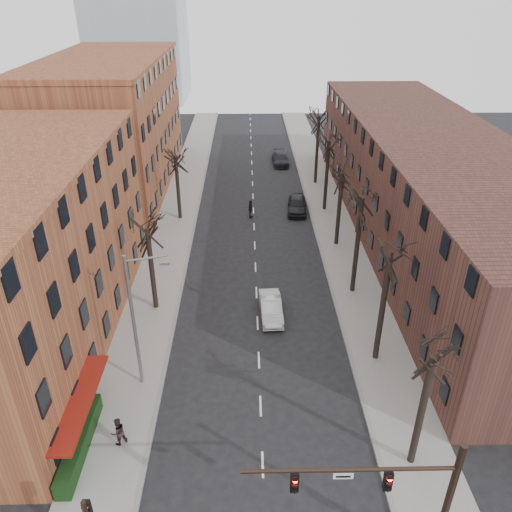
{
  "coord_description": "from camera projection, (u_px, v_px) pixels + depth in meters",
  "views": [
    {
      "loc": [
        -0.66,
        -13.07,
        21.75
      ],
      "look_at": [
        -0.06,
        18.78,
        4.0
      ],
      "focal_mm": 35.0,
      "sensor_mm": 36.0,
      "label": 1
    }
  ],
  "objects": [
    {
      "name": "sidewalk_left",
      "position": [
        178.0,
        214.0,
        52.42
      ],
      "size": [
        4.0,
        90.0,
        0.15
      ],
      "primitive_type": "cube",
      "color": "gray",
      "rests_on": "ground"
    },
    {
      "name": "pedestrian_b",
      "position": [
        118.0,
        432.0,
        26.11
      ],
      "size": [
        1.04,
        1.01,
        1.69
      ],
      "primitive_type": "imported",
      "rotation": [
        0.0,
        0.0,
        3.78
      ],
      "color": "black",
      "rests_on": "sidewalk_left"
    },
    {
      "name": "tree_right_f",
      "position": [
        315.0,
        183.0,
        60.57
      ],
      "size": [
        5.2,
        5.2,
        11.6
      ],
      "primitive_type": null,
      "color": "black",
      "rests_on": "ground"
    },
    {
      "name": "awning_left",
      "position": [
        89.0,
        436.0,
        27.1
      ],
      "size": [
        1.2,
        7.0,
        0.15
      ],
      "primitive_type": "cube",
      "color": "maroon",
      "rests_on": "ground"
    },
    {
      "name": "tree_right_e",
      "position": [
        324.0,
        210.0,
        53.58
      ],
      "size": [
        5.2,
        5.2,
        10.8
      ],
      "primitive_type": null,
      "color": "black",
      "rests_on": "ground"
    },
    {
      "name": "building_left_far",
      "position": [
        112.0,
        127.0,
        56.77
      ],
      "size": [
        12.0,
        28.0,
        14.0
      ],
      "primitive_type": "cube",
      "color": "brown",
      "rests_on": "ground"
    },
    {
      "name": "building_left_near",
      "position": [
        9.0,
        260.0,
        31.93
      ],
      "size": [
        12.0,
        26.0,
        12.0
      ],
      "primitive_type": "cube",
      "color": "brown",
      "rests_on": "ground"
    },
    {
      "name": "tree_right_c",
      "position": [
        352.0,
        292.0,
        39.61
      ],
      "size": [
        5.2,
        5.2,
        11.6
      ],
      "primitive_type": null,
      "color": "black",
      "rests_on": "ground"
    },
    {
      "name": "tree_right_d",
      "position": [
        336.0,
        245.0,
        46.6
      ],
      "size": [
        5.2,
        5.2,
        10.0
      ],
      "primitive_type": null,
      "color": "black",
      "rests_on": "ground"
    },
    {
      "name": "parked_car_far",
      "position": [
        279.0,
        154.0,
        68.69
      ],
      "size": [
        2.06,
        4.15,
        1.13
      ],
      "primitive_type": "imported",
      "rotation": [
        0.0,
        0.0,
        -0.05
      ],
      "color": "#54565C",
      "rests_on": "ground"
    },
    {
      "name": "tree_right_b",
      "position": [
        375.0,
        359.0,
        32.62
      ],
      "size": [
        5.2,
        5.2,
        10.8
      ],
      "primitive_type": null,
      "color": "black",
      "rests_on": "ground"
    },
    {
      "name": "hedge",
      "position": [
        80.0,
        443.0,
        25.91
      ],
      "size": [
        0.8,
        6.0,
        1.0
      ],
      "primitive_type": "cube",
      "color": "#163312",
      "rests_on": "sidewalk_left"
    },
    {
      "name": "tree_left_a",
      "position": [
        156.0,
        308.0,
        37.61
      ],
      "size": [
        5.2,
        5.2,
        9.5
      ],
      "primitive_type": null,
      "color": "black",
      "rests_on": "ground"
    },
    {
      "name": "streetlight",
      "position": [
        136.0,
        317.0,
        28.19
      ],
      "size": [
        2.45,
        0.22,
        9.03
      ],
      "color": "slate",
      "rests_on": "ground"
    },
    {
      "name": "pedestrian_crossing",
      "position": [
        250.0,
        209.0,
        51.44
      ],
      "size": [
        0.59,
        1.17,
        1.92
      ],
      "primitive_type": "imported",
      "rotation": [
        0.0,
        0.0,
        1.46
      ],
      "color": "black",
      "rests_on": "ground"
    },
    {
      "name": "tree_right_a",
      "position": [
        410.0,
        462.0,
        25.64
      ],
      "size": [
        5.2,
        5.2,
        10.0
      ],
      "primitive_type": null,
      "color": "black",
      "rests_on": "ground"
    },
    {
      "name": "signal_mast_arm",
      "position": [
        409.0,
        497.0,
        19.09
      ],
      "size": [
        8.14,
        0.3,
        7.2
      ],
      "color": "black",
      "rests_on": "ground"
    },
    {
      "name": "silver_sedan",
      "position": [
        271.0,
        308.0,
        36.44
      ],
      "size": [
        1.72,
        4.39,
        1.42
      ],
      "primitive_type": "imported",
      "rotation": [
        0.0,
        0.0,
        0.05
      ],
      "color": "silver",
      "rests_on": "ground"
    },
    {
      "name": "tree_left_b",
      "position": [
        180.0,
        219.0,
        51.59
      ],
      "size": [
        5.2,
        5.2,
        9.5
      ],
      "primitive_type": null,
      "color": "black",
      "rests_on": "ground"
    },
    {
      "name": "parked_car_near",
      "position": [
        297.0,
        204.0,
        52.81
      ],
      "size": [
        2.39,
        5.02,
        1.66
      ],
      "primitive_type": "imported",
      "rotation": [
        0.0,
        0.0,
        -0.09
      ],
      "color": "black",
      "rests_on": "ground"
    },
    {
      "name": "sidewalk_right",
      "position": [
        329.0,
        213.0,
        52.68
      ],
      "size": [
        4.0,
        90.0,
        0.15
      ],
      "primitive_type": "cube",
      "color": "gray",
      "rests_on": "ground"
    },
    {
      "name": "parked_car_mid",
      "position": [
        280.0,
        159.0,
        66.52
      ],
      "size": [
        2.18,
        4.99,
        1.43
      ],
      "primitive_type": "imported",
      "rotation": [
        0.0,
        0.0,
        0.04
      ],
      "color": "black",
      "rests_on": "ground"
    },
    {
      "name": "building_right",
      "position": [
        427.0,
        186.0,
        46.05
      ],
      "size": [
        12.0,
        50.0,
        10.0
      ],
      "primitive_type": "cube",
      "color": "#4C2B23",
      "rests_on": "ground"
    }
  ]
}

